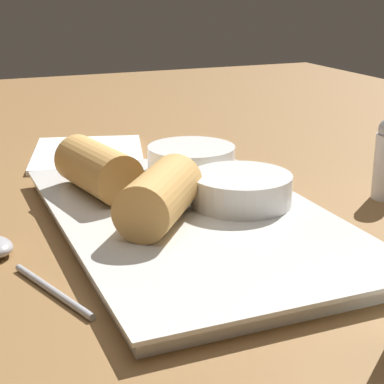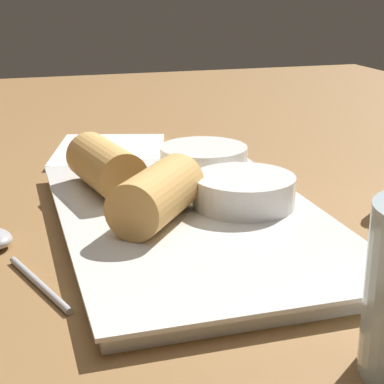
% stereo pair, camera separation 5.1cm
% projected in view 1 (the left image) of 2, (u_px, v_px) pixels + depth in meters
% --- Properties ---
extents(table_surface, '(1.80, 1.40, 0.02)m').
position_uv_depth(table_surface, '(169.00, 239.00, 0.54)').
color(table_surface, olive).
rests_on(table_surface, ground).
extents(serving_plate, '(0.34, 0.21, 0.01)m').
position_uv_depth(serving_plate, '(192.00, 221.00, 0.53)').
color(serving_plate, silver).
rests_on(serving_plate, table_surface).
extents(roll_front_left, '(0.10, 0.06, 0.04)m').
position_uv_depth(roll_front_left, '(95.00, 168.00, 0.57)').
color(roll_front_left, '#DBA356').
rests_on(roll_front_left, serving_plate).
extents(roll_front_right, '(0.10, 0.09, 0.04)m').
position_uv_depth(roll_front_right, '(162.00, 194.00, 0.50)').
color(roll_front_right, '#DBA356').
rests_on(roll_front_right, serving_plate).
extents(dipping_bowl_near, '(0.09, 0.09, 0.03)m').
position_uv_depth(dipping_bowl_near, '(241.00, 188.00, 0.54)').
color(dipping_bowl_near, white).
rests_on(dipping_bowl_near, serving_plate).
extents(dipping_bowl_far, '(0.09, 0.09, 0.03)m').
position_uv_depth(dipping_bowl_far, '(191.00, 158.00, 0.63)').
color(dipping_bowl_far, white).
rests_on(dipping_bowl_far, serving_plate).
extents(napkin, '(0.18, 0.16, 0.01)m').
position_uv_depth(napkin, '(88.00, 154.00, 0.75)').
color(napkin, white).
rests_on(napkin, table_surface).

